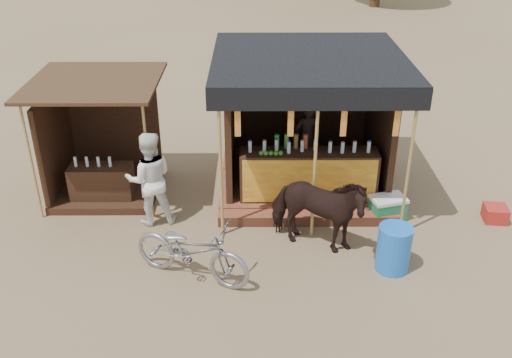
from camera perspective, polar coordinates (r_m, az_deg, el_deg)
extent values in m
plane|color=#846B4C|center=(9.10, 0.05, -10.91)|extent=(120.00, 120.00, 0.00)
cube|color=brown|center=(12.02, 4.73, 0.09)|extent=(3.40, 2.80, 0.22)
cube|color=brown|center=(10.68, 5.37, -3.85)|extent=(3.40, 0.35, 0.20)
cube|color=#382214|center=(10.91, 5.23, 0.47)|extent=(2.60, 0.55, 0.95)
cube|color=#BA5C15|center=(10.66, 5.36, -0.23)|extent=(2.50, 0.02, 0.88)
cube|color=#382214|center=(12.61, 4.52, 8.24)|extent=(3.00, 0.12, 2.50)
cube|color=#382214|center=(11.41, -2.58, 6.12)|extent=(0.12, 2.50, 2.50)
cube|color=#382214|center=(11.68, 12.38, 6.01)|extent=(0.12, 2.50, 2.50)
cube|color=black|center=(10.85, 5.36, 12.01)|extent=(3.60, 3.60, 0.06)
cube|color=black|center=(9.22, 6.29, 7.88)|extent=(3.60, 0.06, 0.36)
cylinder|color=tan|center=(9.68, -3.55, 1.29)|extent=(0.06, 0.06, 2.75)
cylinder|color=tan|center=(9.72, 5.91, 1.31)|extent=(0.06, 0.06, 2.75)
cylinder|color=tan|center=(10.02, 15.05, 1.29)|extent=(0.06, 0.06, 2.75)
cube|color=red|center=(9.32, -1.85, 5.83)|extent=(0.10, 0.02, 0.55)
cube|color=red|center=(9.34, 3.50, 5.83)|extent=(0.10, 0.02, 0.55)
cube|color=red|center=(9.44, 8.78, 5.79)|extent=(0.10, 0.02, 0.55)
cube|color=red|center=(9.61, 13.92, 5.70)|extent=(0.10, 0.02, 0.55)
imported|color=black|center=(11.73, 5.10, 4.09)|extent=(0.64, 0.51, 1.53)
cube|color=#382214|center=(12.09, -14.41, -0.77)|extent=(2.00, 2.00, 0.15)
cube|color=#382214|center=(12.52, -13.99, 5.25)|extent=(1.90, 0.10, 2.10)
cube|color=#382214|center=(11.95, -19.38, 3.34)|extent=(0.10, 1.90, 2.10)
cube|color=#472D19|center=(11.12, -15.90, 9.31)|extent=(2.40, 2.40, 0.06)
cylinder|color=tan|center=(11.04, -21.55, 1.63)|extent=(0.05, 0.05, 2.35)
cylinder|color=tan|center=(10.46, -10.76, 1.75)|extent=(0.05, 0.05, 2.35)
cube|color=#382214|center=(11.52, -15.13, -0.55)|extent=(1.20, 0.50, 0.80)
imported|color=black|center=(9.65, 6.07, -3.27)|extent=(1.91, 1.41, 1.47)
imported|color=gray|center=(9.08, -6.47, -7.09)|extent=(2.11, 1.43, 1.05)
imported|color=white|center=(10.45, -10.58, 0.02)|extent=(0.99, 0.84, 1.79)
cylinder|color=blue|center=(9.55, 13.61, -6.77)|extent=(0.66, 0.66, 0.79)
cube|color=#AA211C|center=(11.57, 22.80, -3.20)|extent=(0.46, 0.46, 0.29)
cube|color=#1B7A4A|center=(10.97, 12.97, -2.99)|extent=(0.71, 0.57, 0.40)
cube|color=white|center=(10.85, 13.10, -1.95)|extent=(0.74, 0.60, 0.06)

